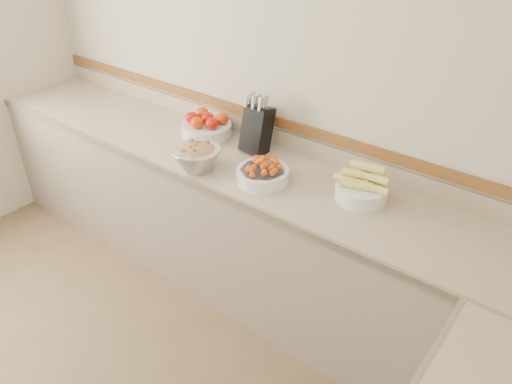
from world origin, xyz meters
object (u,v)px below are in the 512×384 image
Objects in this scene: corn_bowl at (362,188)px; cherry_tomato_bowl at (262,173)px; knife_block at (257,128)px; tomato_bowl at (206,127)px; rhubarb_bowl at (197,156)px.

cherry_tomato_bowl is at bearing -161.41° from corn_bowl.
knife_block is 0.38m from tomato_bowl.
rhubarb_bowl is (-0.86, -0.28, 0.02)m from corn_bowl.
cherry_tomato_bowl is 0.39m from rhubarb_bowl.
knife_block is at bearing 132.40° from cherry_tomato_bowl.
knife_block reaches higher than tomato_bowl.
cherry_tomato_bowl is at bearing 17.11° from rhubarb_bowl.
corn_bowl is (1.11, -0.06, -0.00)m from tomato_bowl.
corn_bowl is (0.50, 0.17, 0.01)m from cherry_tomato_bowl.
corn_bowl reaches higher than rhubarb_bowl.
corn_bowl is (0.74, -0.10, -0.08)m from knife_block.
cherry_tomato_bowl is at bearing -47.60° from knife_block.
tomato_bowl is 1.09× the size of corn_bowl.
tomato_bowl is at bearing -173.31° from knife_block.
knife_block is at bearing 6.69° from tomato_bowl.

